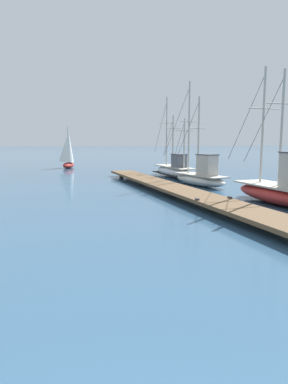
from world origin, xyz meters
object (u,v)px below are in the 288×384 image
at_px(distant_sailboat, 68,150).
at_px(fishing_boat_2, 174,170).
at_px(fishing_boat_0, 201,176).
at_px(fishing_boat_1, 285,190).

bearing_deg(distant_sailboat, fishing_boat_2, -58.60).
bearing_deg(fishing_boat_2, fishing_boat_0, -93.26).
bearing_deg(distant_sailboat, fishing_boat_0, -68.01).
xyz_separation_m(fishing_boat_0, fishing_boat_2, (0.32, 5.63, -0.06)).
xyz_separation_m(fishing_boat_0, distant_sailboat, (-7.35, 18.19, 1.28)).
bearing_deg(fishing_boat_1, fishing_boat_0, 95.39).
bearing_deg(fishing_boat_2, distant_sailboat, 121.40).
relative_size(fishing_boat_0, fishing_boat_2, 0.89).
distance_m(fishing_boat_0, fishing_boat_2, 5.64).
height_order(fishing_boat_1, distant_sailboat, fishing_boat_1).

